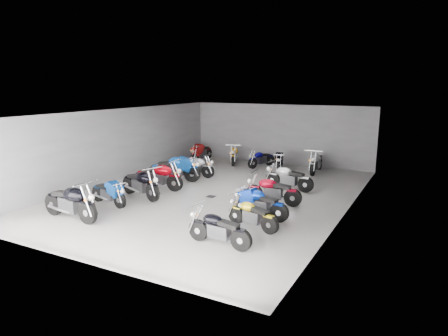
{
  "coord_description": "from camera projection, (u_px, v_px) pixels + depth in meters",
  "views": [
    {
      "loc": [
        7.41,
        -13.36,
        4.25
      ],
      "look_at": [
        0.15,
        0.29,
        1.0
      ],
      "focal_mm": 32.0,
      "sensor_mm": 36.0,
      "label": 1
    }
  ],
  "objects": [
    {
      "name": "ground",
      "position": [
        217.0,
        194.0,
        15.82
      ],
      "size": [
        14.0,
        14.0,
        0.0
      ],
      "primitive_type": "plane",
      "color": "#9F9C97",
      "rests_on": "ground"
    },
    {
      "name": "wall_back",
      "position": [
        280.0,
        134.0,
        21.54
      ],
      "size": [
        10.0,
        0.1,
        3.2
      ],
      "primitive_type": "cube",
      "color": "slate",
      "rests_on": "ground"
    },
    {
      "name": "wall_left",
      "position": [
        119.0,
        145.0,
        17.79
      ],
      "size": [
        0.1,
        14.0,
        3.2
      ],
      "primitive_type": "cube",
      "color": "slate",
      "rests_on": "ground"
    },
    {
      "name": "wall_right",
      "position": [
        349.0,
        166.0,
        13.2
      ],
      "size": [
        0.1,
        14.0,
        3.2
      ],
      "primitive_type": "cube",
      "color": "slate",
      "rests_on": "ground"
    },
    {
      "name": "ceiling",
      "position": [
        217.0,
        112.0,
        15.16
      ],
      "size": [
        10.0,
        14.0,
        0.04
      ],
      "primitive_type": "cube",
      "color": "black",
      "rests_on": "wall_back"
    },
    {
      "name": "drain_grate",
      "position": [
        211.0,
        196.0,
        15.39
      ],
      "size": [
        0.32,
        0.32,
        0.01
      ],
      "primitive_type": "cube",
      "color": "black",
      "rests_on": "ground"
    },
    {
      "name": "motorcycle_left_a",
      "position": [
        70.0,
        202.0,
        12.69
      ],
      "size": [
        2.4,
        0.51,
        1.06
      ],
      "rotation": [
        0.0,
        0.0,
        -1.64
      ],
      "color": "black",
      "rests_on": "ground"
    },
    {
      "name": "motorcycle_left_b",
      "position": [
        109.0,
        192.0,
        14.26
      ],
      "size": [
        1.92,
        0.57,
        0.85
      ],
      "rotation": [
        0.0,
        0.0,
        -1.79
      ],
      "color": "black",
      "rests_on": "ground"
    },
    {
      "name": "motorcycle_left_c",
      "position": [
        141.0,
        184.0,
        15.16
      ],
      "size": [
        2.24,
        0.83,
        1.01
      ],
      "rotation": [
        0.0,
        0.0,
        -1.87
      ],
      "color": "black",
      "rests_on": "ground"
    },
    {
      "name": "motorcycle_left_d",
      "position": [
        159.0,
        176.0,
        16.35
      ],
      "size": [
        2.3,
        0.49,
        1.01
      ],
      "rotation": [
        0.0,
        0.0,
        -1.51
      ],
      "color": "black",
      "rests_on": "ground"
    },
    {
      "name": "motorcycle_left_e",
      "position": [
        175.0,
        169.0,
        17.72
      ],
      "size": [
        2.31,
        0.91,
        1.05
      ],
      "rotation": [
        0.0,
        0.0,
        -1.25
      ],
      "color": "black",
      "rests_on": "ground"
    },
    {
      "name": "motorcycle_left_f",
      "position": [
        195.0,
        166.0,
        18.64
      ],
      "size": [
        2.03,
        0.39,
        0.89
      ],
      "rotation": [
        0.0,
        0.0,
        -1.56
      ],
      "color": "black",
      "rests_on": "ground"
    },
    {
      "name": "motorcycle_right_a",
      "position": [
        218.0,
        229.0,
        10.66
      ],
      "size": [
        1.95,
        0.41,
        0.86
      ],
      "rotation": [
        0.0,
        0.0,
        1.51
      ],
      "color": "black",
      "rests_on": "ground"
    },
    {
      "name": "motorcycle_right_b",
      "position": [
        252.0,
        214.0,
        11.91
      ],
      "size": [
        1.82,
        0.59,
        0.81
      ],
      "rotation": [
        0.0,
        0.0,
        1.32
      ],
      "color": "black",
      "rests_on": "ground"
    },
    {
      "name": "motorcycle_right_c",
      "position": [
        259.0,
        203.0,
        12.86
      ],
      "size": [
        2.02,
        0.45,
        0.89
      ],
      "rotation": [
        0.0,
        0.0,
        1.46
      ],
      "color": "black",
      "rests_on": "ground"
    },
    {
      "name": "motorcycle_right_d",
      "position": [
        273.0,
        191.0,
        14.35
      ],
      "size": [
        2.09,
        0.44,
        0.92
      ],
      "rotation": [
        0.0,
        0.0,
        1.64
      ],
      "color": "black",
      "rests_on": "ground"
    },
    {
      "name": "motorcycle_right_f",
      "position": [
        288.0,
        178.0,
        16.29
      ],
      "size": [
        2.11,
        0.46,
        0.93
      ],
      "rotation": [
        0.0,
        0.0,
        1.48
      ],
      "color": "black",
      "rests_on": "ground"
    },
    {
      "name": "motorcycle_back_a",
      "position": [
        201.0,
        152.0,
        22.21
      ],
      "size": [
        0.45,
        2.21,
        0.97
      ],
      "rotation": [
        0.0,
        0.0,
        3.19
      ],
      "color": "black",
      "rests_on": "ground"
    },
    {
      "name": "motorcycle_back_b",
      "position": [
        234.0,
        155.0,
        21.68
      ],
      "size": [
        0.88,
        1.99,
        0.92
      ],
      "rotation": [
        0.0,
        0.0,
        3.51
      ],
      "color": "black",
      "rests_on": "ground"
    },
    {
      "name": "motorcycle_back_c",
      "position": [
        261.0,
        159.0,
        20.79
      ],
      "size": [
        0.78,
        1.79,
        0.82
      ],
      "rotation": [
        0.0,
        0.0,
        2.78
      ],
      "color": "black",
      "rests_on": "ground"
    },
    {
      "name": "motorcycle_back_d",
      "position": [
        280.0,
        161.0,
        20.04
      ],
      "size": [
        0.65,
        1.97,
        0.88
      ],
      "rotation": [
        0.0,
        0.0,
        3.4
      ],
      "color": "black",
      "rests_on": "ground"
    },
    {
      "name": "motorcycle_back_e",
      "position": [
        316.0,
        162.0,
        19.41
      ],
      "size": [
        0.47,
        2.23,
        0.98
      ],
      "rotation": [
        0.0,
        0.0,
        3.21
      ],
      "color": "black",
      "rests_on": "ground"
    }
  ]
}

